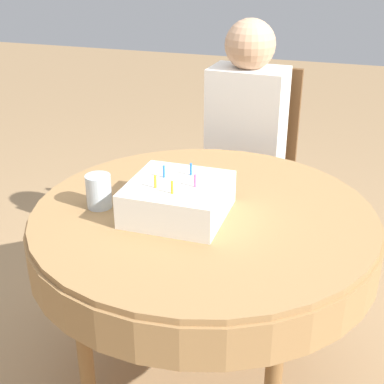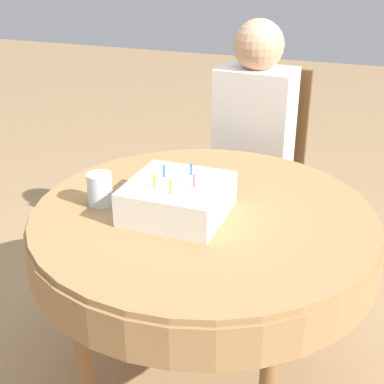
{
  "view_description": "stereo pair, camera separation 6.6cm",
  "coord_description": "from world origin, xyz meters",
  "px_view_note": "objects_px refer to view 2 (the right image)",
  "views": [
    {
      "loc": [
        0.44,
        -1.46,
        1.5
      ],
      "look_at": [
        -0.03,
        -0.02,
        0.78
      ],
      "focal_mm": 50.0,
      "sensor_mm": 36.0,
      "label": 1
    },
    {
      "loc": [
        0.5,
        -1.44,
        1.5
      ],
      "look_at": [
        -0.03,
        -0.02,
        0.78
      ],
      "focal_mm": 50.0,
      "sensor_mm": 36.0,
      "label": 2
    }
  ],
  "objects_px": {
    "chair": "(257,169)",
    "birthday_cake": "(178,198)",
    "person": "(253,132)",
    "drinking_glass": "(100,189)"
  },
  "relations": [
    {
      "from": "birthday_cake",
      "to": "drinking_glass",
      "type": "height_order",
      "value": "birthday_cake"
    },
    {
      "from": "birthday_cake",
      "to": "drinking_glass",
      "type": "xyz_separation_m",
      "value": [
        -0.26,
        -0.03,
        0.0
      ]
    },
    {
      "from": "chair",
      "to": "birthday_cake",
      "type": "bearing_deg",
      "value": -88.88
    },
    {
      "from": "chair",
      "to": "drinking_glass",
      "type": "distance_m",
      "value": 1.06
    },
    {
      "from": "person",
      "to": "birthday_cake",
      "type": "bearing_deg",
      "value": -88.74
    },
    {
      "from": "person",
      "to": "drinking_glass",
      "type": "distance_m",
      "value": 0.92
    },
    {
      "from": "chair",
      "to": "person",
      "type": "height_order",
      "value": "person"
    },
    {
      "from": "chair",
      "to": "drinking_glass",
      "type": "bearing_deg",
      "value": -103.59
    },
    {
      "from": "chair",
      "to": "person",
      "type": "distance_m",
      "value": 0.25
    },
    {
      "from": "person",
      "to": "birthday_cake",
      "type": "distance_m",
      "value": 0.85
    }
  ]
}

